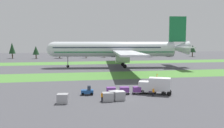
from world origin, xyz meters
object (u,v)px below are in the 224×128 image
(cargo_dolly_third, at_px, (138,90))
(ground_crew_marshaller, at_px, (153,92))
(cargo_dolly_fourth, at_px, (151,89))
(cargo_dolly_lead, at_px, (111,90))
(taxiway_marker_1, at_px, (157,76))
(catering_truck, at_px, (155,85))
(uld_container_3, at_px, (119,96))
(baggage_tug, at_px, (88,91))
(uld_container_1, at_px, (108,97))
(uld_container_0, at_px, (63,99))
(taxiway_marker_0, at_px, (157,74))
(uld_container_2, at_px, (114,95))
(cargo_dolly_second, at_px, (124,90))
(ground_crew_loader, at_px, (102,97))
(airliner, at_px, (119,49))

(cargo_dolly_third, bearing_deg, ground_crew_marshaller, -131.49)
(cargo_dolly_fourth, height_order, ground_crew_marshaller, ground_crew_marshaller)
(cargo_dolly_lead, relative_size, taxiway_marker_1, 4.54)
(catering_truck, bearing_deg, uld_container_3, 138.12)
(baggage_tug, bearing_deg, uld_container_1, -144.98)
(uld_container_0, height_order, taxiway_marker_0, uld_container_0)
(catering_truck, bearing_deg, taxiway_marker_1, 3.18)
(catering_truck, relative_size, uld_container_2, 3.64)
(ground_crew_marshaller, bearing_deg, cargo_dolly_second, -141.61)
(baggage_tug, xyz_separation_m, taxiway_marker_1, (23.73, 21.05, -0.56))
(ground_crew_loader, distance_m, taxiway_marker_0, 38.47)
(baggage_tug, relative_size, uld_container_2, 1.35)
(airliner, xyz_separation_m, cargo_dolly_lead, (-12.45, -51.06, -7.11))
(baggage_tug, distance_m, cargo_dolly_second, 7.93)
(ground_crew_marshaller, relative_size, uld_container_1, 0.87)
(airliner, height_order, ground_crew_marshaller, airliner)
(uld_container_0, distance_m, taxiway_marker_1, 39.40)
(uld_container_0, distance_m, taxiway_marker_0, 43.23)
(cargo_dolly_third, bearing_deg, uld_container_3, 137.37)
(baggage_tug, height_order, taxiway_marker_1, baggage_tug)
(airliner, bearing_deg, baggage_tug, 167.91)
(ground_crew_marshaller, height_order, uld_container_1, ground_crew_marshaller)
(catering_truck, distance_m, uld_container_3, 9.57)
(taxiway_marker_0, bearing_deg, cargo_dolly_third, -119.52)
(baggage_tug, distance_m, taxiway_marker_1, 31.73)
(cargo_dolly_second, height_order, uld_container_2, uld_container_2)
(uld_container_0, bearing_deg, catering_truck, 11.70)
(uld_container_0, bearing_deg, airliner, 68.30)
(cargo_dolly_second, distance_m, ground_crew_marshaller, 6.24)
(cargo_dolly_fourth, distance_m, uld_container_0, 19.27)
(catering_truck, bearing_deg, cargo_dolly_fourth, 76.41)
(cargo_dolly_fourth, distance_m, uld_container_3, 9.06)
(airliner, distance_m, taxiway_marker_0, 28.06)
(airliner, relative_size, cargo_dolly_lead, 33.28)
(cargo_dolly_lead, height_order, cargo_dolly_second, same)
(baggage_tug, bearing_deg, taxiway_marker_1, -43.46)
(ground_crew_marshaller, xyz_separation_m, uld_container_2, (-8.59, -1.53, -0.06))
(cargo_dolly_fourth, xyz_separation_m, ground_crew_marshaller, (-0.30, -2.48, 0.03))
(taxiway_marker_0, height_order, taxiway_marker_1, taxiway_marker_0)
(uld_container_1, distance_m, taxiway_marker_0, 37.78)
(cargo_dolly_second, height_order, ground_crew_marshaller, ground_crew_marshaller)
(cargo_dolly_second, height_order, ground_crew_loader, ground_crew_loader)
(ground_crew_loader, relative_size, uld_container_1, 0.87)
(airliner, bearing_deg, cargo_dolly_fourth, -177.24)
(cargo_dolly_third, xyz_separation_m, catering_truck, (3.70, -0.90, 1.03))
(uld_container_1, bearing_deg, taxiway_marker_1, 52.96)
(airliner, relative_size, uld_container_2, 38.64)
(uld_container_1, bearing_deg, taxiway_marker_0, 54.42)
(cargo_dolly_second, relative_size, ground_crew_marshaller, 1.33)
(ground_crew_loader, bearing_deg, cargo_dolly_second, -69.61)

